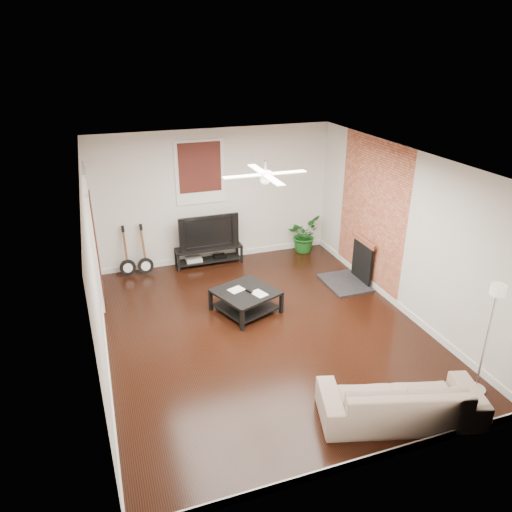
{
  "coord_description": "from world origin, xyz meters",
  "views": [
    {
      "loc": [
        -2.33,
        -6.32,
        4.33
      ],
      "look_at": [
        0.0,
        0.4,
        1.15
      ],
      "focal_mm": 33.62,
      "sensor_mm": 36.0,
      "label": 1
    }
  ],
  "objects": [
    {
      "name": "potted_plant",
      "position": [
        1.95,
        2.77,
        0.4
      ],
      "size": [
        0.94,
        0.95,
        0.8
      ],
      "primitive_type": "imported",
      "rotation": [
        0.0,
        0.0,
        0.83
      ],
      "color": "#19591B",
      "rests_on": "floor"
    },
    {
      "name": "tv",
      "position": [
        -0.24,
        2.8,
        0.76
      ],
      "size": [
        1.26,
        0.16,
        0.72
      ],
      "primitive_type": "imported",
      "color": "black",
      "rests_on": "tv_stand"
    },
    {
      "name": "guitar_right",
      "position": [
        -1.57,
        2.72,
        0.52
      ],
      "size": [
        0.35,
        0.26,
        1.04
      ],
      "primitive_type": null,
      "rotation": [
        0.0,
        0.0,
        0.12
      ],
      "color": "black",
      "rests_on": "floor"
    },
    {
      "name": "brick_accent",
      "position": [
        2.49,
        1.0,
        1.4
      ],
      "size": [
        0.02,
        2.2,
        2.8
      ],
      "primitive_type": "cube",
      "color": "#AF5138",
      "rests_on": "floor"
    },
    {
      "name": "window_back",
      "position": [
        -0.3,
        2.97,
        1.95
      ],
      "size": [
        1.0,
        0.06,
        1.3
      ],
      "primitive_type": "cube",
      "color": "#3F1511",
      "rests_on": "wall_back"
    },
    {
      "name": "door_left",
      "position": [
        -2.46,
        1.9,
        1.25
      ],
      "size": [
        0.08,
        1.0,
        2.5
      ],
      "primitive_type": "cube",
      "color": "white",
      "rests_on": "wall_left"
    },
    {
      "name": "coffee_table",
      "position": [
        -0.1,
        0.65,
        0.2
      ],
      "size": [
        1.22,
        1.22,
        0.39
      ],
      "primitive_type": "cube",
      "rotation": [
        0.0,
        0.0,
        0.38
      ],
      "color": "black",
      "rests_on": "floor"
    },
    {
      "name": "tv_stand",
      "position": [
        -0.24,
        2.78,
        0.2
      ],
      "size": [
        1.4,
        0.37,
        0.39
      ],
      "primitive_type": "cube",
      "color": "black",
      "rests_on": "floor"
    },
    {
      "name": "sofa",
      "position": [
        0.9,
        -2.47,
        0.29
      ],
      "size": [
        2.12,
        1.29,
        0.58
      ],
      "primitive_type": "imported",
      "rotation": [
        0.0,
        0.0,
        2.87
      ],
      "color": "tan",
      "rests_on": "floor"
    },
    {
      "name": "ceiling_fan",
      "position": [
        0.0,
        0.0,
        2.6
      ],
      "size": [
        1.24,
        1.24,
        0.32
      ],
      "primitive_type": null,
      "color": "white",
      "rests_on": "ceiling"
    },
    {
      "name": "floor_lamp",
      "position": [
        2.2,
        -2.37,
        0.81
      ],
      "size": [
        0.33,
        0.33,
        1.62
      ],
      "primitive_type": null,
      "rotation": [
        0.0,
        0.0,
        -0.28
      ],
      "color": "white",
      "rests_on": "floor"
    },
    {
      "name": "guitar_left",
      "position": [
        -1.92,
        2.75,
        0.52
      ],
      "size": [
        0.32,
        0.23,
        1.04
      ],
      "primitive_type": null,
      "rotation": [
        0.0,
        0.0,
        0.02
      ],
      "color": "black",
      "rests_on": "floor"
    },
    {
      "name": "fireplace",
      "position": [
        2.2,
        1.0,
        0.46
      ],
      "size": [
        0.8,
        1.1,
        0.92
      ],
      "primitive_type": "cube",
      "color": "black",
      "rests_on": "floor"
    },
    {
      "name": "room",
      "position": [
        0.0,
        0.0,
        1.4
      ],
      "size": [
        5.01,
        6.01,
        2.81
      ],
      "color": "black",
      "rests_on": "ground"
    }
  ]
}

